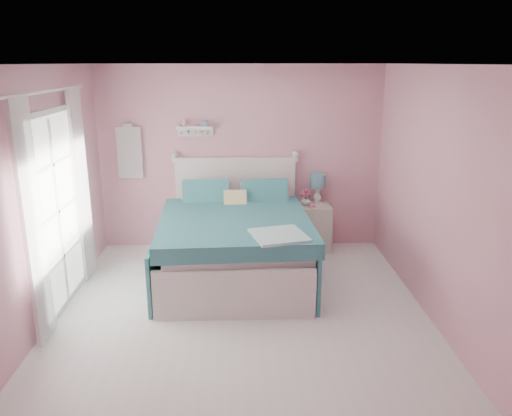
{
  "coord_description": "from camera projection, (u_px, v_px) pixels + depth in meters",
  "views": [
    {
      "loc": [
        0.0,
        -4.77,
        2.62
      ],
      "look_at": [
        0.19,
        1.2,
        0.87
      ],
      "focal_mm": 35.0,
      "sensor_mm": 36.0,
      "label": 1
    }
  ],
  "objects": [
    {
      "name": "bed",
      "position": [
        235.0,
        244.0,
        6.25
      ],
      "size": [
        1.88,
        2.32,
        1.32
      ],
      "rotation": [
        0.0,
        0.0,
        0.05
      ],
      "color": "silver",
      "rests_on": "floor"
    },
    {
      "name": "curtain_far",
      "position": [
        82.0,
        186.0,
        6.02
      ],
      "size": [
        0.04,
        0.4,
        2.32
      ],
      "primitive_type": "cube",
      "color": "white",
      "rests_on": "floor"
    },
    {
      "name": "roses",
      "position": [
        305.0,
        193.0,
        7.02
      ],
      "size": [
        0.14,
        0.11,
        0.12
      ],
      "color": "#CD4679",
      "rests_on": "vase"
    },
    {
      "name": "vase",
      "position": [
        305.0,
        201.0,
        7.06
      ],
      "size": [
        0.15,
        0.15,
        0.14
      ],
      "primitive_type": "imported",
      "rotation": [
        0.0,
        0.0,
        0.13
      ],
      "color": "silver",
      "rests_on": "nightstand"
    },
    {
      "name": "table_lamp",
      "position": [
        318.0,
        183.0,
        7.08
      ],
      "size": [
        0.22,
        0.22,
        0.44
      ],
      "color": "white",
      "rests_on": "nightstand"
    },
    {
      "name": "room_shell",
      "position": [
        240.0,
        172.0,
        4.87
      ],
      "size": [
        4.5,
        4.5,
        4.5
      ],
      "color": "#CE838B",
      "rests_on": "floor"
    },
    {
      "name": "floor",
      "position": [
        242.0,
        318.0,
        5.31
      ],
      "size": [
        4.5,
        4.5,
        0.0
      ],
      "primitive_type": "plane",
      "color": "silver",
      "rests_on": "ground"
    },
    {
      "name": "curtain_near",
      "position": [
        33.0,
        224.0,
        4.6
      ],
      "size": [
        0.04,
        0.4,
        2.32
      ],
      "primitive_type": "cube",
      "color": "white",
      "rests_on": "floor"
    },
    {
      "name": "hanging_dress",
      "position": [
        130.0,
        153.0,
        6.97
      ],
      "size": [
        0.34,
        0.03,
        0.72
      ],
      "primitive_type": "cube",
      "color": "white",
      "rests_on": "room_shell"
    },
    {
      "name": "wall_shelf",
      "position": [
        195.0,
        129.0,
        6.91
      ],
      "size": [
        0.5,
        0.15,
        0.25
      ],
      "color": "silver",
      "rests_on": "room_shell"
    },
    {
      "name": "nightstand",
      "position": [
        314.0,
        227.0,
        7.17
      ],
      "size": [
        0.46,
        0.45,
        0.66
      ],
      "color": "beige",
      "rests_on": "floor"
    },
    {
      "name": "french_door",
      "position": [
        57.0,
        212.0,
        5.34
      ],
      "size": [
        0.04,
        1.32,
        2.16
      ],
      "color": "silver",
      "rests_on": "floor"
    },
    {
      "name": "teacup",
      "position": [
        312.0,
        205.0,
        6.97
      ],
      "size": [
        0.09,
        0.09,
        0.07
      ],
      "primitive_type": "imported",
      "rotation": [
        0.0,
        0.0,
        -0.03
      ],
      "color": "pink",
      "rests_on": "nightstand"
    }
  ]
}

